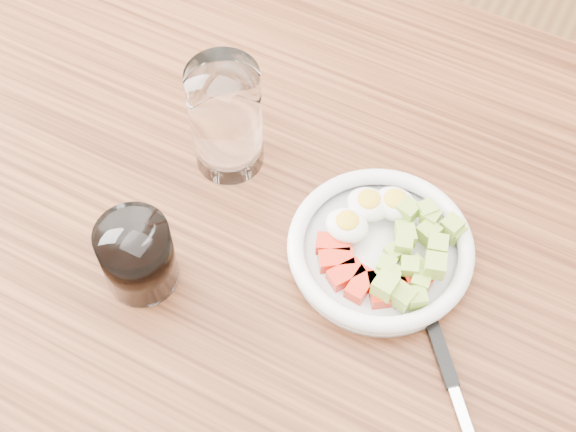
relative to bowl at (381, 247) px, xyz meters
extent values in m
cube|color=brown|center=(-0.75, 0.32, -0.42)|extent=(0.07, 0.07, 0.73)
cube|color=brown|center=(-0.10, -0.03, -0.04)|extent=(1.50, 0.90, 0.04)
cylinder|color=white|center=(0.00, 0.00, -0.01)|extent=(0.20, 0.20, 0.01)
torus|color=white|center=(0.00, 0.00, 0.00)|extent=(0.21, 0.21, 0.02)
cube|color=red|center=(-0.05, -0.02, 0.00)|extent=(0.04, 0.03, 0.02)
cube|color=red|center=(-0.04, -0.04, 0.00)|extent=(0.04, 0.04, 0.02)
cube|color=red|center=(-0.02, -0.05, 0.00)|extent=(0.04, 0.04, 0.02)
cube|color=red|center=(0.00, -0.05, 0.00)|extent=(0.02, 0.04, 0.02)
cube|color=red|center=(0.02, -0.05, 0.00)|extent=(0.04, 0.04, 0.02)
cube|color=red|center=(0.04, -0.04, 0.00)|extent=(0.04, 0.04, 0.02)
cube|color=red|center=(0.05, -0.02, 0.00)|extent=(0.04, 0.03, 0.02)
ellipsoid|color=white|center=(-0.03, 0.04, 0.01)|extent=(0.05, 0.04, 0.03)
ellipsoid|color=yellow|center=(-0.03, 0.04, 0.02)|extent=(0.03, 0.03, 0.01)
ellipsoid|color=white|center=(-0.01, 0.05, 0.01)|extent=(0.05, 0.04, 0.03)
ellipsoid|color=yellow|center=(-0.01, 0.05, 0.02)|extent=(0.03, 0.03, 0.01)
ellipsoid|color=white|center=(-0.04, 0.00, 0.01)|extent=(0.05, 0.04, 0.03)
ellipsoid|color=yellow|center=(-0.04, 0.00, 0.02)|extent=(0.03, 0.03, 0.01)
cube|color=#A6C04A|center=(0.02, -0.03, 0.00)|extent=(0.02, 0.02, 0.02)
cube|color=#A6C04A|center=(0.04, 0.03, 0.01)|extent=(0.03, 0.03, 0.02)
cube|color=#A6C04A|center=(0.02, 0.01, 0.02)|extent=(0.03, 0.03, 0.02)
cube|color=#A6C04A|center=(0.06, 0.05, 0.02)|extent=(0.03, 0.03, 0.02)
cube|color=#A6C04A|center=(0.06, -0.03, 0.01)|extent=(0.02, 0.02, 0.02)
cube|color=#A6C04A|center=(0.05, -0.05, 0.01)|extent=(0.03, 0.03, 0.02)
cube|color=#A6C04A|center=(0.03, -0.05, 0.02)|extent=(0.02, 0.02, 0.02)
cube|color=#A6C04A|center=(0.06, -0.04, 0.01)|extent=(0.03, 0.03, 0.02)
cube|color=#A6C04A|center=(0.01, 0.05, 0.02)|extent=(0.02, 0.02, 0.02)
cube|color=#A6C04A|center=(0.03, -0.03, 0.01)|extent=(0.02, 0.02, 0.02)
cube|color=#A6C04A|center=(0.02, -0.01, 0.01)|extent=(0.02, 0.02, 0.02)
cube|color=#A6C04A|center=(0.07, 0.05, 0.00)|extent=(0.03, 0.03, 0.02)
cube|color=#A6C04A|center=(0.06, -0.01, 0.02)|extent=(0.03, 0.03, 0.02)
cube|color=#A6C04A|center=(0.04, -0.02, 0.01)|extent=(0.02, 0.02, 0.02)
cube|color=#A6C04A|center=(0.02, 0.00, 0.02)|extent=(0.02, 0.02, 0.02)
cube|color=#A6C04A|center=(0.04, -0.01, 0.01)|extent=(0.03, 0.03, 0.02)
cube|color=#A6C04A|center=(0.01, 0.03, 0.01)|extent=(0.02, 0.02, 0.02)
cube|color=#A6C04A|center=(0.03, 0.05, 0.02)|extent=(0.03, 0.03, 0.02)
cube|color=#A6C04A|center=(0.02, -0.02, 0.01)|extent=(0.02, 0.02, 0.02)
cube|color=#A6C04A|center=(0.06, 0.02, 0.02)|extent=(0.03, 0.03, 0.02)
cube|color=#A6C04A|center=(0.04, 0.05, 0.02)|extent=(0.02, 0.02, 0.02)
cube|color=black|center=(0.10, -0.07, -0.01)|extent=(0.08, 0.09, 0.01)
cube|color=silver|center=(0.15, -0.13, -0.01)|extent=(0.05, 0.05, 0.00)
cylinder|color=white|center=(-0.22, 0.04, 0.05)|extent=(0.08, 0.08, 0.15)
cylinder|color=white|center=(-0.22, -0.14, 0.03)|extent=(0.08, 0.08, 0.09)
cylinder|color=black|center=(-0.22, -0.14, 0.02)|extent=(0.07, 0.07, 0.08)
camera|label=1|loc=(0.11, -0.44, 0.77)|focal=50.00mm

